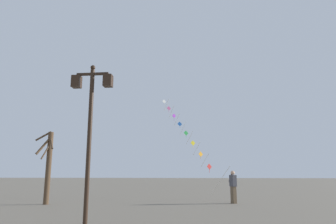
# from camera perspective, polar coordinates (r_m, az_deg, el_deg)

# --- Properties ---
(ground_plane) EXTENTS (160.00, 160.00, 0.00)m
(ground_plane) POSITION_cam_1_polar(r_m,az_deg,el_deg) (21.47, 5.64, -15.50)
(ground_plane) COLOR #756B5B
(twin_lantern_lamp_post) EXTENTS (1.36, 0.28, 5.13)m
(twin_lantern_lamp_post) POSITION_cam_1_polar(r_m,az_deg,el_deg) (10.24, -14.25, 0.04)
(twin_lantern_lamp_post) COLOR black
(twin_lantern_lamp_post) RESTS_ON ground_plane
(kite_train) EXTENTS (5.04, 9.05, 8.21)m
(kite_train) POSITION_cam_1_polar(r_m,az_deg,el_deg) (23.13, 3.61, -4.29)
(kite_train) COLOR brown
(kite_train) RESTS_ON ground_plane
(kite_flyer) EXTENTS (0.40, 0.62, 1.71)m
(kite_flyer) POSITION_cam_1_polar(r_m,az_deg,el_deg) (17.17, 12.06, -13.35)
(kite_flyer) COLOR brown
(kite_flyer) RESTS_ON ground_plane
(bare_tree) EXTENTS (1.28, 0.80, 3.80)m
(bare_tree) POSITION_cam_1_polar(r_m,az_deg,el_deg) (17.46, -21.47, -9.13)
(bare_tree) COLOR #4C3826
(bare_tree) RESTS_ON ground_plane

